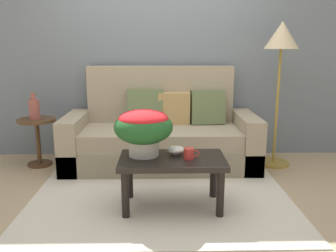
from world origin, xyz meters
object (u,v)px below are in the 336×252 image
potted_plant (144,127)px  snack_bowl (176,150)px  couch (162,136)px  coffee_mug (190,154)px  table_vase (34,108)px  coffee_table (173,166)px  floor_lamp (281,49)px  side_table (38,133)px

potted_plant → snack_bowl: size_ratio=3.34×
couch → coffee_mug: bearing=-79.2°
couch → table_vase: couch is taller
couch → coffee_table: size_ratio=2.44×
potted_plant → snack_bowl: 0.35m
coffee_table → table_vase: (-1.51, 1.13, 0.30)m
floor_lamp → coffee_mug: size_ratio=12.50×
side_table → coffee_mug: side_table is taller
floor_lamp → table_vase: floor_lamp is taller
table_vase → potted_plant: bearing=-39.7°
side_table → coffee_mug: (1.64, -1.16, 0.11)m
table_vase → side_table: bearing=-8.4°
table_vase → coffee_mug: bearing=-35.0°
snack_bowl → coffee_mug: bearing=-50.9°
coffee_table → floor_lamp: 1.89m
couch → snack_bowl: bearing=-83.5°
side_table → table_vase: bearing=171.6°
couch → coffee_mug: couch is taller
coffee_table → table_vase: size_ratio=2.98×
floor_lamp → side_table: bearing=179.4°
snack_bowl → side_table: bearing=146.2°
couch → floor_lamp: floor_lamp is taller
floor_lamp → potted_plant: floor_lamp is taller
side_table → floor_lamp: size_ratio=0.34×
side_table → floor_lamp: 2.87m
couch → table_vase: bearing=-179.7°
coffee_table → floor_lamp: bearing=42.0°
coffee_mug → snack_bowl: bearing=129.1°
couch → potted_plant: couch is taller
floor_lamp → snack_bowl: 1.76m
couch → coffee_mug: 1.20m
floor_lamp → snack_bowl: size_ratio=10.91×
floor_lamp → snack_bowl: bearing=-139.9°
side_table → floor_lamp: (2.72, -0.03, 0.94)m
coffee_table → couch: bearing=94.2°
side_table → potted_plant: potted_plant is taller
couch → side_table: couch is taller
snack_bowl → floor_lamp: bearing=40.1°
side_table → snack_bowl: (1.53, -1.03, 0.11)m
coffee_table → coffee_mug: bearing=-13.2°
side_table → coffee_mug: 2.01m
table_vase → coffee_table: bearing=-36.6°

